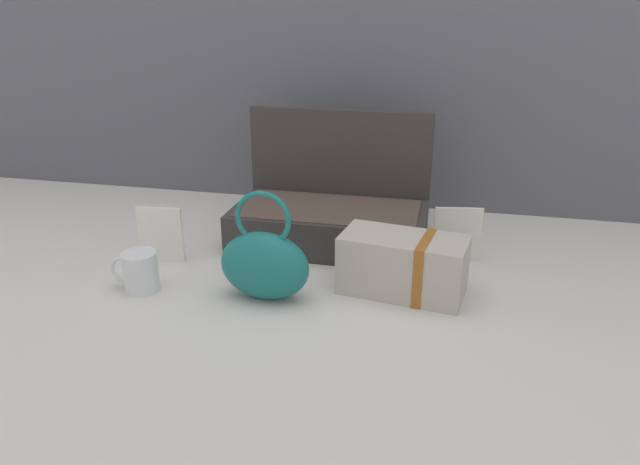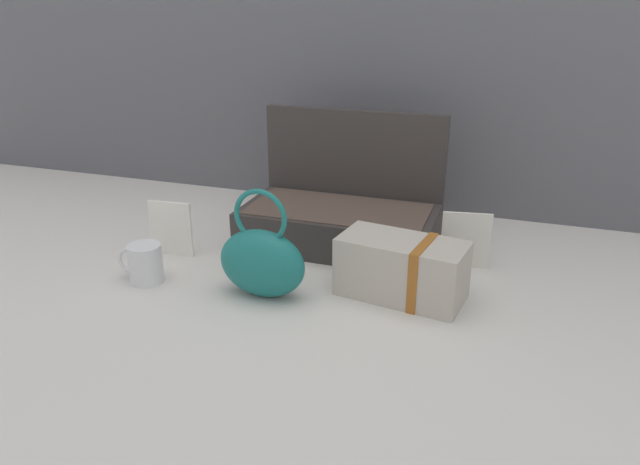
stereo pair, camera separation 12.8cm
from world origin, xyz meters
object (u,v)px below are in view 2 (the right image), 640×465
cream_toiletry_bag (403,269)px  poster_card_right (171,229)px  info_card_left (466,240)px  teal_pouch_handbag (262,261)px  open_suitcase (342,213)px  coffee_mug (145,263)px

cream_toiletry_bag → poster_card_right: poster_card_right is taller
info_card_left → poster_card_right: size_ratio=0.98×
teal_pouch_handbag → poster_card_right: (-0.30, 0.13, -0.01)m
info_card_left → poster_card_right: (-0.70, -0.16, 0.00)m
cream_toiletry_bag → info_card_left: size_ratio=2.06×
open_suitcase → coffee_mug: bearing=-133.6°
poster_card_right → teal_pouch_handbag: bearing=-27.1°
open_suitcase → cream_toiletry_bag: open_suitcase is taller
open_suitcase → coffee_mug: size_ratio=4.40×
open_suitcase → teal_pouch_handbag: (-0.07, -0.35, 0.00)m
teal_pouch_handbag → cream_toiletry_bag: size_ratio=0.86×
teal_pouch_handbag → cream_toiletry_bag: teal_pouch_handbag is taller
info_card_left → poster_card_right: poster_card_right is taller
coffee_mug → cream_toiletry_bag: bearing=11.6°
coffee_mug → info_card_left: bearing=24.8°
poster_card_right → coffee_mug: bearing=-85.7°
cream_toiletry_bag → poster_card_right: size_ratio=2.03×
coffee_mug → info_card_left: info_card_left is taller
teal_pouch_handbag → poster_card_right: size_ratio=1.73×
teal_pouch_handbag → poster_card_right: bearing=157.4°
teal_pouch_handbag → cream_toiletry_bag: (0.28, 0.09, -0.02)m
teal_pouch_handbag → coffee_mug: size_ratio=2.16×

